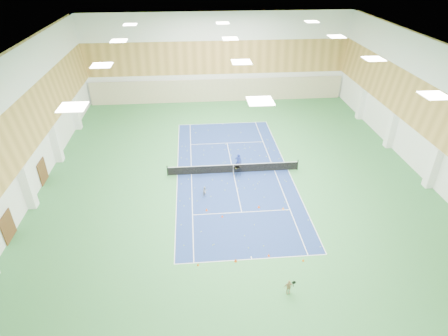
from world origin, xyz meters
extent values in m
plane|color=#33773D|center=(0.00, 0.00, 0.00)|extent=(40.00, 40.00, 0.00)
cube|color=navy|center=(0.00, 0.00, 0.01)|extent=(10.97, 23.77, 0.01)
cube|color=#C6B793|center=(0.00, 19.75, 1.60)|extent=(35.40, 0.16, 3.20)
cube|color=#593319|center=(-17.92, -8.00, 1.10)|extent=(0.08, 1.80, 2.20)
cube|color=#593319|center=(-17.92, 0.00, 1.10)|extent=(0.08, 1.80, 2.20)
imported|color=navy|center=(0.56, 0.60, 0.89)|extent=(0.76, 0.62, 1.79)
imported|color=gray|center=(-2.95, -3.75, 0.49)|extent=(0.60, 0.59, 0.97)
imported|color=tan|center=(1.87, -15.05, 0.55)|extent=(0.67, 0.33, 1.09)
cone|color=#E74A0C|center=(-2.92, -5.92, 0.12)|extent=(0.22, 0.22, 0.24)
cone|color=#FF460D|center=(-1.68, -6.89, 0.10)|extent=(0.19, 0.19, 0.21)
cone|color=#FF4F0D|center=(1.54, -5.89, 0.13)|extent=(0.23, 0.23, 0.25)
cone|color=orange|center=(3.55, -6.28, 0.11)|extent=(0.19, 0.19, 0.21)
cone|color=orange|center=(-3.83, -12.13, 0.09)|extent=(0.17, 0.17, 0.19)
cone|color=#DD4D0B|center=(-1.16, -11.98, 0.13)|extent=(0.23, 0.23, 0.25)
cone|color=#EF540C|center=(1.28, -11.68, 0.11)|extent=(0.19, 0.19, 0.21)
cone|color=orange|center=(3.62, -12.37, 0.10)|extent=(0.18, 0.18, 0.19)
camera|label=1|loc=(-3.70, -31.17, 19.23)|focal=30.00mm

